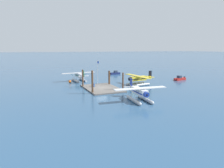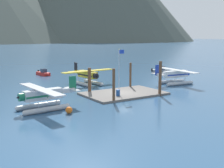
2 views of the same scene
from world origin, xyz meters
name	(u,v)px [view 1 (image 1 of 2)]	position (x,y,z in m)	size (l,w,h in m)	color
ground_plane	(102,89)	(0.00, 0.00, 0.00)	(1200.00, 1200.00, 0.00)	#2D5175
dock_platform	(102,88)	(0.00, 0.00, 0.15)	(12.21, 7.91, 0.30)	#66605B
piling_near_left	(83,78)	(-4.28, -3.74, 2.33)	(0.38, 0.38, 4.66)	brown
piling_near_right	(92,82)	(4.05, -3.75, 2.62)	(0.45, 0.45, 5.25)	brown
piling_far_left	(109,78)	(-3.98, 3.70, 2.02)	(0.52, 0.52, 4.04)	brown
piling_far_right	(123,82)	(4.12, 3.86, 2.21)	(0.36, 0.36, 4.43)	brown
flagpole	(98,71)	(-1.19, -0.61, 4.48)	(0.95, 0.10, 6.80)	silver
fuel_drum	(94,85)	(-2.08, -1.51, 0.74)	(0.62, 0.62, 0.88)	#1E4C99
mooring_buoy	(70,82)	(-11.81, -5.68, 0.41)	(0.82, 0.82, 0.82)	orange
seaplane_yellow_bow_centre	(138,80)	(-0.51, 10.89, 1.58)	(10.48, 7.97, 3.84)	#B7BABF
seaplane_white_stbd_fwd	(140,93)	(13.74, 2.60, 1.58)	(7.96, 10.49, 3.84)	#B7BABF
seaplane_silver_port_aft	(79,76)	(-13.76, -2.39, 1.58)	(7.97, 10.48, 3.84)	#B7BABF
boat_navy_open_west	(115,73)	(-24.36, 14.83, 0.49)	(1.72, 4.89, 1.50)	navy
boat_red_open_north	(180,79)	(-2.90, 27.95, 0.49)	(2.10, 4.87, 1.50)	#B2231E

